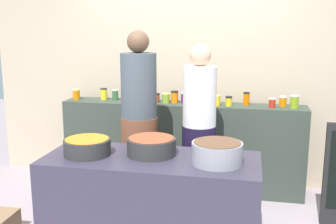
% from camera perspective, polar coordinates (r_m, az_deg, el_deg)
% --- Properties ---
extents(storefront_wall, '(4.80, 0.12, 3.00)m').
position_cam_1_polar(storefront_wall, '(4.78, 2.73, 7.94)').
color(storefront_wall, tan).
rests_on(storefront_wall, ground).
extents(display_shelf, '(2.70, 0.36, 1.00)m').
position_cam_1_polar(display_shelf, '(4.62, 1.92, -4.86)').
color(display_shelf, '#333D34').
rests_on(display_shelf, ground).
extents(prep_table, '(1.70, 0.70, 0.82)m').
position_cam_1_polar(prep_table, '(3.36, -2.33, -13.03)').
color(prep_table, '#343041').
rests_on(prep_table, ground).
extents(preserve_jar_0, '(0.09, 0.09, 0.12)m').
position_cam_1_polar(preserve_jar_0, '(4.83, -12.77, 2.42)').
color(preserve_jar_0, '#CF6D0B').
rests_on(preserve_jar_0, display_shelf).
extents(preserve_jar_1, '(0.08, 0.08, 0.13)m').
position_cam_1_polar(preserve_jar_1, '(4.78, -9.02, 2.53)').
color(preserve_jar_1, gold).
rests_on(preserve_jar_1, display_shelf).
extents(preserve_jar_2, '(0.07, 0.07, 0.12)m').
position_cam_1_polar(preserve_jar_2, '(4.75, -7.43, 2.43)').
color(preserve_jar_2, '#325A37').
rests_on(preserve_jar_2, display_shelf).
extents(preserve_jar_3, '(0.07, 0.07, 0.10)m').
position_cam_1_polar(preserve_jar_3, '(4.59, -3.55, 2.07)').
color(preserve_jar_3, '#AD270C').
rests_on(preserve_jar_3, display_shelf).
extents(preserve_jar_4, '(0.08, 0.08, 0.10)m').
position_cam_1_polar(preserve_jar_4, '(4.55, -1.65, 2.03)').
color(preserve_jar_4, maroon).
rests_on(preserve_jar_4, display_shelf).
extents(preserve_jar_5, '(0.09, 0.09, 0.11)m').
position_cam_1_polar(preserve_jar_5, '(4.52, -0.31, 1.97)').
color(preserve_jar_5, olive).
rests_on(preserve_jar_5, display_shelf).
extents(preserve_jar_6, '(0.08, 0.08, 0.13)m').
position_cam_1_polar(preserve_jar_6, '(4.52, 0.93, 2.15)').
color(preserve_jar_6, orange).
rests_on(preserve_jar_6, display_shelf).
extents(preserve_jar_7, '(0.08, 0.08, 0.12)m').
position_cam_1_polar(preserve_jar_7, '(4.51, 2.31, 2.04)').
color(preserve_jar_7, '#4D1857').
rests_on(preserve_jar_7, display_shelf).
extents(preserve_jar_8, '(0.08, 0.08, 0.11)m').
position_cam_1_polar(preserve_jar_8, '(4.43, 4.39, 1.78)').
color(preserve_jar_8, gold).
rests_on(preserve_jar_8, display_shelf).
extents(preserve_jar_9, '(0.09, 0.09, 0.11)m').
position_cam_1_polar(preserve_jar_9, '(4.38, 6.84, 1.62)').
color(preserve_jar_9, gold).
rests_on(preserve_jar_9, display_shelf).
extents(preserve_jar_10, '(0.07, 0.07, 0.10)m').
position_cam_1_polar(preserve_jar_10, '(4.38, 8.54, 1.52)').
color(preserve_jar_10, gold).
rests_on(preserve_jar_10, display_shelf).
extents(preserve_jar_11, '(0.07, 0.07, 0.14)m').
position_cam_1_polar(preserve_jar_11, '(4.47, 10.98, 1.87)').
color(preserve_jar_11, '#E05E05').
rests_on(preserve_jar_11, display_shelf).
extents(preserve_jar_12, '(0.07, 0.07, 0.10)m').
position_cam_1_polar(preserve_jar_12, '(4.38, 14.44, 1.26)').
color(preserve_jar_12, '#B02717').
rests_on(preserve_jar_12, display_shelf).
extents(preserve_jar_13, '(0.08, 0.08, 0.11)m').
position_cam_1_polar(preserve_jar_13, '(4.48, 15.87, 1.46)').
color(preserve_jar_13, orange).
rests_on(preserve_jar_13, display_shelf).
extents(preserve_jar_14, '(0.09, 0.09, 0.13)m').
position_cam_1_polar(preserve_jar_14, '(4.40, 17.35, 1.37)').
color(preserve_jar_14, olive).
rests_on(preserve_jar_14, display_shelf).
extents(cooking_pot_left, '(0.38, 0.38, 0.13)m').
position_cam_1_polar(cooking_pot_left, '(3.33, -11.29, -4.82)').
color(cooking_pot_left, '#2D2D2D').
rests_on(cooking_pot_left, prep_table).
extents(cooking_pot_center, '(0.39, 0.39, 0.14)m').
position_cam_1_polar(cooking_pot_center, '(3.26, -2.34, -4.85)').
color(cooking_pot_center, '#2D2D2D').
rests_on(cooking_pot_center, prep_table).
extents(cooking_pot_right, '(0.38, 0.38, 0.17)m').
position_cam_1_polar(cooking_pot_right, '(3.08, 6.92, -5.72)').
color(cooking_pot_right, gray).
rests_on(cooking_pot_right, prep_table).
extents(cook_with_tongs, '(0.35, 0.35, 1.80)m').
position_cam_1_polar(cook_with_tongs, '(3.90, -4.04, -3.10)').
color(cook_with_tongs, brown).
rests_on(cook_with_tongs, ground).
extents(cook_in_cap, '(0.33, 0.33, 1.68)m').
position_cam_1_polar(cook_in_cap, '(3.87, 4.38, -4.03)').
color(cook_in_cap, '#1C1331').
rests_on(cook_in_cap, ground).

